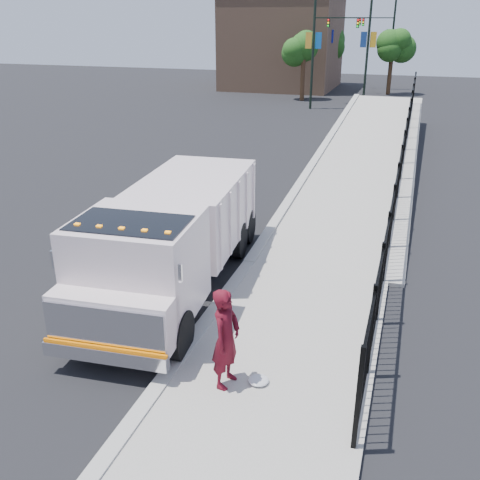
% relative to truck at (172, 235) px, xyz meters
% --- Properties ---
extents(ground, '(120.00, 120.00, 0.00)m').
position_rel_truck_xyz_m(ground, '(1.36, -2.09, -1.49)').
color(ground, black).
rests_on(ground, ground).
extents(sidewalk, '(3.55, 12.00, 0.12)m').
position_rel_truck_xyz_m(sidewalk, '(3.28, -4.09, -1.43)').
color(sidewalk, '#9E998E').
rests_on(sidewalk, ground).
extents(curb, '(0.30, 12.00, 0.16)m').
position_rel_truck_xyz_m(curb, '(1.36, -4.09, -1.41)').
color(curb, '#ADAAA3').
rests_on(curb, ground).
extents(ramp, '(3.95, 24.06, 3.19)m').
position_rel_truck_xyz_m(ramp, '(3.48, 13.91, -1.49)').
color(ramp, '#9E998E').
rests_on(ramp, ground).
extents(iron_fence, '(0.10, 28.00, 1.80)m').
position_rel_truck_xyz_m(iron_fence, '(4.91, 9.91, -0.59)').
color(iron_fence, black).
rests_on(iron_fence, ground).
extents(truck, '(3.12, 7.93, 2.66)m').
position_rel_truck_xyz_m(truck, '(0.00, 0.00, 0.00)').
color(truck, black).
rests_on(truck, ground).
extents(worker, '(0.54, 0.75, 1.90)m').
position_rel_truck_xyz_m(worker, '(2.50, -3.21, -0.42)').
color(worker, '#540B17').
rests_on(worker, sidewalk).
extents(debris, '(0.38, 0.38, 0.10)m').
position_rel_truck_xyz_m(debris, '(3.06, -3.02, -1.33)').
color(debris, silver).
rests_on(debris, sidewalk).
extents(light_pole_0, '(3.77, 0.22, 8.00)m').
position_rel_truck_xyz_m(light_pole_0, '(-2.11, 29.60, 2.87)').
color(light_pole_0, black).
rests_on(light_pole_0, ground).
extents(light_pole_1, '(3.77, 0.22, 8.00)m').
position_rel_truck_xyz_m(light_pole_1, '(0.86, 32.46, 2.87)').
color(light_pole_1, black).
rests_on(light_pole_1, ground).
extents(light_pole_2, '(3.77, 0.22, 8.00)m').
position_rel_truck_xyz_m(light_pole_2, '(-2.75, 39.18, 2.87)').
color(light_pole_2, black).
rests_on(light_pole_2, ground).
extents(light_pole_3, '(3.77, 0.22, 8.00)m').
position_rel_truck_xyz_m(light_pole_3, '(1.97, 43.40, 2.87)').
color(light_pole_3, black).
rests_on(light_pole_3, ground).
extents(tree_0, '(2.36, 2.36, 5.18)m').
position_rel_truck_xyz_m(tree_0, '(-3.93, 33.73, 2.43)').
color(tree_0, '#382314').
rests_on(tree_0, ground).
extents(tree_1, '(2.19, 2.19, 5.10)m').
position_rel_truck_xyz_m(tree_1, '(2.58, 39.87, 2.41)').
color(tree_1, '#382314').
rests_on(tree_1, ground).
extents(tree_2, '(3.16, 3.16, 5.58)m').
position_rel_truck_xyz_m(tree_2, '(-3.86, 45.31, 2.47)').
color(tree_2, '#382314').
rests_on(tree_2, ground).
extents(building, '(10.00, 10.00, 8.00)m').
position_rel_truck_xyz_m(building, '(-7.64, 41.91, 2.51)').
color(building, '#8C664C').
rests_on(building, ground).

